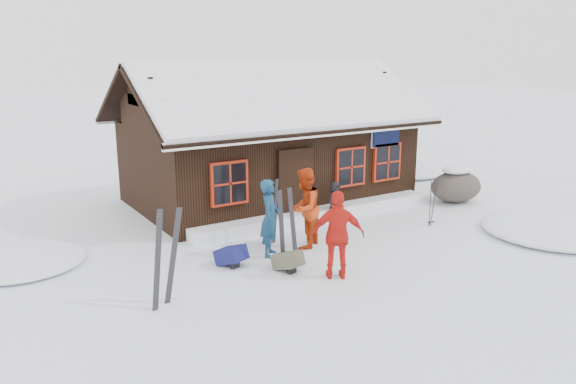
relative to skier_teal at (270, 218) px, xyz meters
The scene contains 15 objects.
ground 1.47m from the skier_teal, 27.60° to the right, with size 120.00×120.00×0.00m, color white.
mountain_hut 5.16m from the skier_teal, 60.31° to the left, with size 8.90×6.09×4.42m.
snow_drift 3.14m from the skier_teal, 34.06° to the left, with size 7.60×0.60×0.35m, color white.
snow_mounds 3.13m from the skier_teal, 26.27° to the left, with size 20.60×13.20×0.48m.
skier_teal is the anchor object (origin of this frame).
skier_orange_left 0.99m from the skier_teal, ahead, with size 0.94×0.73×1.94m, color #B8330D.
skier_orange_right 1.97m from the skier_teal, 75.32° to the right, with size 1.09×0.46×1.87m, color red.
skier_crouched 3.35m from the skier_teal, 26.77° to the left, with size 0.54×0.35×1.10m, color black.
boulder 7.47m from the skier_teal, ahead, with size 1.75×1.31×1.02m.
ski_pair_left 3.20m from the skier_teal, 157.11° to the right, with size 0.70×0.22×1.89m.
ski_pair_mid 0.80m from the skier_teal, 92.13° to the right, with size 0.55×0.11×1.80m.
ski_pair_right 0.81m from the skier_teal, 56.48° to the left, with size 0.44×0.17×1.66m.
ski_poles 4.91m from the skier_teal, ahead, with size 0.23×0.11×1.27m.
backpack_blue 1.29m from the skier_teal, behind, with size 0.47×0.62×0.34m, color #131751.
backpack_olive 1.28m from the skier_teal, 99.13° to the right, with size 0.45×0.59×0.32m, color #4E4E38.
Camera 1 is at (-7.24, -10.05, 4.57)m, focal length 35.00 mm.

